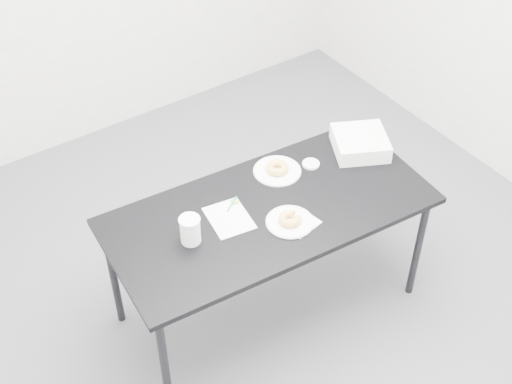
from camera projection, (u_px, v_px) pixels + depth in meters
floor at (259, 297)px, 4.12m from camera, size 4.00×4.00×0.00m
table at (269, 217)px, 3.61m from camera, size 1.70×0.89×0.75m
scorecard at (229, 218)px, 3.52m from camera, size 0.23×0.27×0.00m
logo_patch at (235, 202)px, 3.61m from camera, size 0.05×0.05×0.00m
pen at (232, 204)px, 3.59m from camera, size 0.10×0.07×0.01m
napkin at (299, 222)px, 3.50m from camera, size 0.19×0.19×0.00m
plate_near at (290, 222)px, 3.49m from camera, size 0.24×0.24×0.01m
donut_near at (290, 219)px, 3.48m from camera, size 0.12×0.12×0.04m
plate_far at (277, 171)px, 3.79m from camera, size 0.25×0.25×0.01m
donut_far at (277, 168)px, 3.77m from camera, size 0.15×0.15×0.04m
coffee_cup at (190, 230)px, 3.36m from camera, size 0.10×0.10×0.15m
cup_lid at (311, 164)px, 3.83m from camera, size 0.09×0.09×0.01m
bakery_box at (360, 143)px, 3.90m from camera, size 0.38×0.38×0.09m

